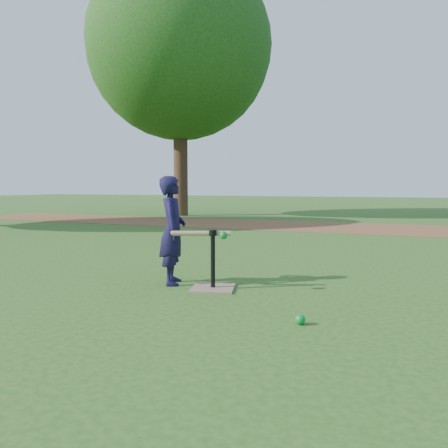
% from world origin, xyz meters
% --- Properties ---
extents(ground, '(80.00, 80.00, 0.00)m').
position_xyz_m(ground, '(0.00, 0.00, 0.00)').
color(ground, '#285116').
rests_on(ground, ground).
extents(dirt_strip, '(24.00, 3.00, 0.01)m').
position_xyz_m(dirt_strip, '(0.00, 7.50, 0.01)').
color(dirt_strip, brown).
rests_on(dirt_strip, ground).
extents(child, '(0.43, 0.50, 1.17)m').
position_xyz_m(child, '(-0.89, 0.21, 0.58)').
color(child, black).
rests_on(child, ground).
extents(wiffle_ball_ground, '(0.08, 0.08, 0.08)m').
position_xyz_m(wiffle_ball_ground, '(0.70, -0.66, 0.04)').
color(wiffle_ball_ground, '#0B822D').
rests_on(wiffle_ball_ground, ground).
extents(batting_tee, '(0.53, 0.53, 0.61)m').
position_xyz_m(batting_tee, '(-0.39, 0.14, 0.11)').
color(batting_tee, '#8C7259').
rests_on(batting_tee, ground).
extents(swing_action, '(0.65, 0.26, 0.08)m').
position_xyz_m(swing_action, '(-0.48, 0.10, 0.58)').
color(swing_action, tan).
rests_on(swing_action, ground).
extents(tree_left, '(6.40, 6.40, 9.08)m').
position_xyz_m(tree_left, '(-6.00, 10.00, 5.87)').
color(tree_left, '#382316').
rests_on(tree_left, ground).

